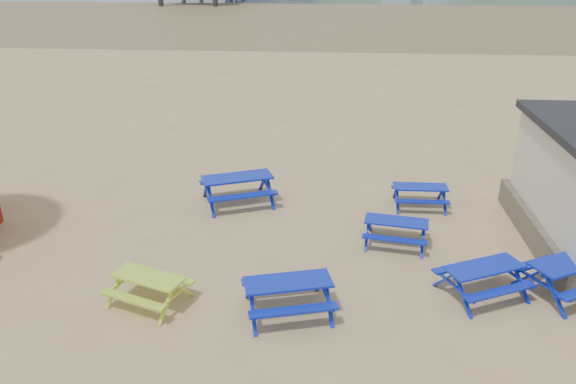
{
  "coord_description": "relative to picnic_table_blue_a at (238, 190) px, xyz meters",
  "views": [
    {
      "loc": [
        1.66,
        -12.39,
        7.05
      ],
      "look_at": [
        0.54,
        1.5,
        1.0
      ],
      "focal_mm": 35.0,
      "sensor_mm": 36.0,
      "label": 1
    }
  ],
  "objects": [
    {
      "name": "ground",
      "position": [
        1.08,
        -2.85,
        -0.43
      ],
      "size": [
        400.0,
        400.0,
        0.0
      ],
      "primitive_type": "plane",
      "color": "tan",
      "rests_on": "ground"
    },
    {
      "name": "wet_sand",
      "position": [
        1.08,
        52.15,
        -0.43
      ],
      "size": [
        400.0,
        400.0,
        0.0
      ],
      "primitive_type": "plane",
      "color": "brown",
      "rests_on": "ground"
    },
    {
      "name": "picnic_table_blue_a",
      "position": [
        0.0,
        0.0,
        0.0
      ],
      "size": [
        2.53,
        2.31,
        0.86
      ],
      "rotation": [
        0.0,
        0.0,
        0.38
      ],
      "color": "#0237AC",
      "rests_on": "ground"
    },
    {
      "name": "picnic_table_blue_b",
      "position": [
        5.4,
        0.18,
        -0.1
      ],
      "size": [
        1.57,
        1.27,
        0.66
      ],
      "rotation": [
        0.0,
        0.0,
        0.01
      ],
      "color": "#0237AC",
      "rests_on": "ground"
    },
    {
      "name": "picnic_table_blue_c",
      "position": [
        4.48,
        -2.2,
        -0.09
      ],
      "size": [
        1.8,
        1.54,
        0.67
      ],
      "rotation": [
        0.0,
        0.0,
        -0.17
      ],
      "color": "#0237AC",
      "rests_on": "ground"
    },
    {
      "name": "picnic_table_blue_d",
      "position": [
        1.94,
        -5.4,
        -0.05
      ],
      "size": [
        2.14,
        1.89,
        0.76
      ],
      "rotation": [
        0.0,
        0.0,
        0.27
      ],
      "color": "#0237AC",
      "rests_on": "ground"
    },
    {
      "name": "picnic_table_blue_e",
      "position": [
        6.15,
        -4.41,
        -0.07
      ],
      "size": [
        2.16,
        2.0,
        0.73
      ],
      "rotation": [
        0.0,
        0.0,
        0.44
      ],
      "color": "#0237AC",
      "rests_on": "ground"
    },
    {
      "name": "picnic_table_blue_f",
      "position": [
        8.07,
        -4.15,
        -0.03
      ],
      "size": [
        2.4,
        2.26,
        0.8
      ],
      "rotation": [
        0.0,
        0.0,
        0.51
      ],
      "color": "#0237AC",
      "rests_on": "ground"
    },
    {
      "name": "picnic_table_yellow",
      "position": [
        -1.07,
        -5.29,
        -0.1
      ],
      "size": [
        1.92,
        1.74,
        0.66
      ],
      "rotation": [
        0.0,
        0.0,
        -0.35
      ],
      "color": "#B5D628",
      "rests_on": "ground"
    }
  ]
}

